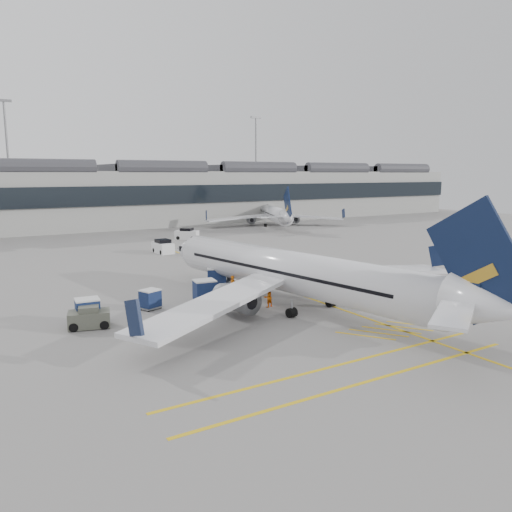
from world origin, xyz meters
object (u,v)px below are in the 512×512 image
ramp_agent_a (233,286)px  belt_loader (243,281)px  airliner_main (297,274)px  baggage_cart_a (217,277)px  pushback_tug (89,318)px  ramp_agent_b (268,297)px

ramp_agent_a → belt_loader: bearing=28.3°
airliner_main → belt_loader: bearing=79.6°
ramp_agent_a → baggage_cart_a: bearing=71.3°
belt_loader → ramp_agent_a: size_ratio=2.57×
airliner_main → pushback_tug: size_ratio=11.32×
belt_loader → baggage_cart_a: (-2.51, 0.49, 0.52)m
ramp_agent_b → airliner_main: bearing=131.8°
airliner_main → ramp_agent_b: (-1.90, 1.36, -1.95)m
baggage_cart_a → ramp_agent_b: 8.14m
airliner_main → pushback_tug: airliner_main is taller
baggage_cart_a → belt_loader: bearing=13.8°
ramp_agent_b → pushback_tug: 13.68m
airliner_main → belt_loader: 9.26m
baggage_cart_a → pushback_tug: size_ratio=0.75×
baggage_cart_a → ramp_agent_a: bearing=-65.3°
belt_loader → baggage_cart_a: 2.61m
ramp_agent_b → ramp_agent_a: bearing=-97.0°
airliner_main → pushback_tug: bearing=158.4°
ramp_agent_a → ramp_agent_b: (0.49, -4.95, -0.04)m
belt_loader → ramp_agent_a: belt_loader is taller
belt_loader → baggage_cart_a: bearing=167.9°
airliner_main → ramp_agent_b: bearing=134.9°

